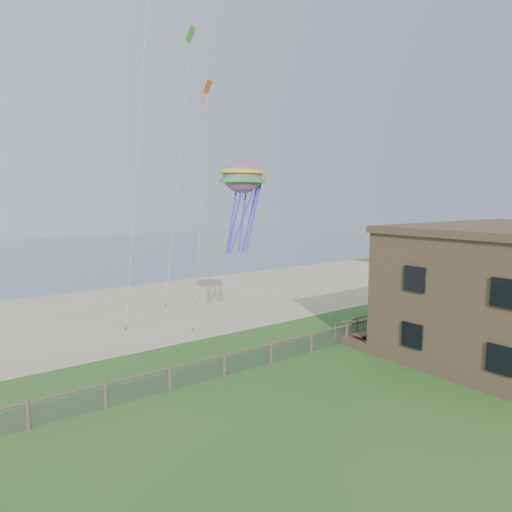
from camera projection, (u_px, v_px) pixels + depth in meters
name	position (u px, v px, depth m)	size (l,w,h in m)	color
ground	(356.00, 402.00, 20.02)	(160.00, 160.00, 0.00)	#255C1F
sand_beach	(150.00, 308.00, 37.52)	(72.00, 20.00, 0.02)	tan
ocean	(36.00, 255.00, 72.51)	(160.00, 68.00, 0.02)	slate
chainlink_fence	(271.00, 354.00, 24.72)	(36.20, 0.20, 1.25)	#4D372B
motel_deck	(426.00, 324.00, 31.68)	(15.00, 2.00, 0.50)	brown
picnic_table	(367.00, 338.00, 27.95)	(1.88, 1.42, 0.79)	brown
octopus_kite	(243.00, 203.00, 28.41)	(3.11, 2.19, 6.40)	#F15026
kite_red	(208.00, 95.00, 32.70)	(0.97, 0.70, 2.06)	#DD5A27
kite_green	(191.00, 45.00, 32.67)	(1.08, 0.70, 2.55)	green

